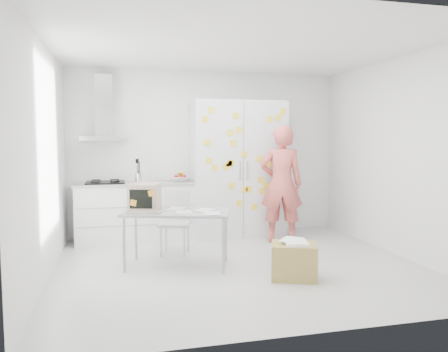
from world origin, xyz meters
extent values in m
cube|color=silver|center=(0.00, 0.00, -0.01)|extent=(4.50, 4.00, 0.02)
cube|color=white|center=(0.00, 2.00, 1.35)|extent=(4.50, 0.02, 2.70)
cube|color=white|center=(-2.25, 0.00, 1.35)|extent=(0.02, 4.00, 2.70)
cube|color=white|center=(2.25, 0.00, 1.35)|extent=(0.02, 4.00, 2.70)
cube|color=white|center=(0.00, 0.00, 2.70)|extent=(4.50, 4.00, 0.02)
cube|color=white|center=(-1.20, 1.70, 0.44)|extent=(1.80, 0.60, 0.88)
cube|color=gray|center=(-1.20, 1.40, 0.58)|extent=(1.76, 0.01, 0.01)
cube|color=gray|center=(-1.20, 1.40, 0.30)|extent=(1.76, 0.01, 0.01)
cube|color=#9E9E99|center=(-1.20, 1.70, 0.90)|extent=(1.84, 0.63, 0.04)
cube|color=black|center=(-1.65, 1.70, 0.93)|extent=(0.58, 0.50, 0.03)
cylinder|color=black|center=(-1.79, 1.58, 0.95)|extent=(0.14, 0.14, 0.02)
cylinder|color=black|center=(-1.51, 1.58, 0.95)|extent=(0.14, 0.14, 0.02)
cylinder|color=black|center=(-1.79, 1.82, 0.95)|extent=(0.14, 0.14, 0.02)
cylinder|color=black|center=(-1.51, 1.82, 0.95)|extent=(0.14, 0.14, 0.02)
cylinder|color=silver|center=(-1.15, 1.70, 0.99)|extent=(0.10, 0.10, 0.14)
cylinder|color=black|center=(-1.16, 1.71, 1.09)|extent=(0.01, 0.01, 0.30)
cylinder|color=black|center=(-1.13, 1.69, 1.09)|extent=(0.01, 0.01, 0.30)
cylinder|color=black|center=(-1.15, 1.72, 1.09)|extent=(0.01, 0.01, 0.30)
cube|color=black|center=(-1.16, 1.71, 1.25)|extent=(0.05, 0.01, 0.07)
imported|color=white|center=(-0.50, 1.70, 0.96)|extent=(0.31, 0.31, 0.08)
sphere|color=#B2140F|center=(-0.56, 1.72, 0.99)|extent=(0.08, 0.08, 0.08)
sphere|color=#B2140F|center=(-0.47, 1.65, 0.99)|extent=(0.08, 0.08, 0.08)
sphere|color=#B2140F|center=(-0.43, 1.74, 0.99)|extent=(0.08, 0.08, 0.08)
cylinder|color=yellow|center=(-0.52, 1.72, 1.03)|extent=(0.09, 0.17, 0.10)
cylinder|color=yellow|center=(-0.49, 1.72, 1.03)|extent=(0.04, 0.17, 0.10)
cylinder|color=yellow|center=(-0.47, 1.72, 1.03)|extent=(0.08, 0.17, 0.10)
cube|color=silver|center=(-1.65, 1.75, 1.60)|extent=(0.70, 0.48, 0.07)
cube|color=silver|center=(-1.65, 1.87, 2.10)|extent=(0.26, 0.24, 0.95)
cube|color=silver|center=(0.45, 1.68, 1.10)|extent=(1.50, 0.65, 2.20)
cube|color=slate|center=(0.45, 1.35, 1.10)|extent=(0.01, 0.01, 2.16)
cube|color=silver|center=(0.39, 1.34, 1.10)|extent=(0.02, 0.02, 0.30)
cube|color=silver|center=(0.51, 1.34, 1.10)|extent=(0.02, 0.02, 0.30)
cube|color=yellow|center=(0.86, 1.34, 1.90)|extent=(0.10, 0.00, 0.10)
cube|color=yellow|center=(1.01, 1.34, 1.93)|extent=(0.12, 0.00, 0.12)
cube|color=yellow|center=(1.12, 1.34, 1.05)|extent=(0.12, 0.00, 0.12)
cube|color=yellow|center=(0.22, 1.34, 1.21)|extent=(0.10, 0.00, 0.10)
cube|color=yellow|center=(0.46, 1.34, 1.35)|extent=(0.12, 0.00, 0.12)
cube|color=yellow|center=(0.83, 1.34, 0.86)|extent=(0.12, 0.00, 0.12)
cube|color=yellow|center=(0.25, 1.34, 0.87)|extent=(0.10, 0.00, 0.10)
cube|color=yellow|center=(0.32, 1.34, 1.95)|extent=(0.12, 0.00, 0.12)
cube|color=yellow|center=(0.54, 1.34, 0.81)|extent=(0.12, 0.00, 0.12)
cube|color=yellow|center=(0.86, 1.34, 1.19)|extent=(0.12, 0.00, 0.12)
cube|color=yellow|center=(0.74, 1.34, 0.94)|extent=(0.10, 0.00, 0.10)
cube|color=yellow|center=(0.24, 1.34, 1.69)|extent=(0.12, 0.00, 0.12)
cube|color=yellow|center=(-0.01, 1.34, 1.15)|extent=(0.10, 0.00, 0.10)
cube|color=yellow|center=(-0.10, 1.34, 1.26)|extent=(0.10, 0.00, 0.10)
cube|color=yellow|center=(-0.16, 1.34, 1.89)|extent=(0.11, 0.00, 0.11)
cube|color=yellow|center=(0.38, 1.34, 0.59)|extent=(0.10, 0.00, 0.10)
cube|color=yellow|center=(0.25, 1.34, 1.22)|extent=(0.11, 0.00, 0.11)
cube|color=yellow|center=(0.99, 1.34, 0.59)|extent=(0.11, 0.00, 0.11)
cube|color=yellow|center=(1.09, 1.34, 2.03)|extent=(0.10, 0.00, 0.10)
cube|color=yellow|center=(0.28, 1.34, 1.53)|extent=(0.10, 0.00, 0.10)
cube|color=yellow|center=(0.17, 1.34, 1.16)|extent=(0.11, 0.00, 0.11)
cube|color=yellow|center=(0.63, 1.34, 0.52)|extent=(0.10, 0.00, 0.10)
cube|color=yellow|center=(-0.07, 1.34, 2.03)|extent=(0.10, 0.00, 0.10)
cube|color=yellow|center=(-0.13, 1.34, 1.54)|extent=(0.12, 0.00, 0.12)
cube|color=yellow|center=(0.76, 1.34, 0.77)|extent=(0.11, 0.00, 0.11)
cube|color=yellow|center=(0.37, 1.34, 1.73)|extent=(0.11, 0.00, 0.11)
cube|color=yellow|center=(0.72, 1.34, 1.28)|extent=(0.11, 0.00, 0.11)
cube|color=yellow|center=(0.47, 1.34, 0.80)|extent=(0.11, 0.00, 0.11)
imported|color=#D45A52|center=(0.99, 1.10, 0.90)|extent=(0.75, 0.59, 1.80)
cube|color=gray|center=(-0.76, 0.14, 0.69)|extent=(1.43, 1.01, 0.03)
cylinder|color=#9E9FA3|center=(-1.41, 0.06, 0.33)|extent=(0.04, 0.04, 0.67)
cylinder|color=#9E9FA3|center=(-0.27, -0.29, 0.33)|extent=(0.04, 0.04, 0.67)
cylinder|color=#9E9FA3|center=(-1.25, 0.58, 0.33)|extent=(0.04, 0.04, 0.67)
cylinder|color=#9E9FA3|center=(-0.11, 0.23, 0.33)|extent=(0.04, 0.04, 0.67)
cube|color=tan|center=(-1.14, 0.34, 0.87)|extent=(0.45, 0.46, 0.33)
cube|color=tan|center=(-1.19, 0.15, 0.87)|extent=(0.32, 0.12, 0.30)
cube|color=black|center=(-1.20, 0.14, 0.87)|extent=(0.27, 0.09, 0.23)
cube|color=orange|center=(-1.29, 0.17, 0.82)|extent=(0.08, 0.03, 0.09)
cube|color=orange|center=(-1.07, 0.10, 0.94)|extent=(0.09, 0.03, 0.09)
cube|color=tan|center=(-1.16, 0.10, 0.71)|extent=(0.43, 0.25, 0.02)
cube|color=gray|center=(-1.16, 0.10, 0.73)|extent=(0.39, 0.21, 0.01)
cube|color=silver|center=(-0.68, 0.07, 0.70)|extent=(0.21, 0.29, 0.00)
cube|color=silver|center=(-0.42, 0.16, 0.70)|extent=(0.32, 0.34, 0.00)
cube|color=silver|center=(-0.38, -0.12, 0.71)|extent=(0.25, 0.31, 0.00)
cube|color=silver|center=(-0.75, 0.34, 0.70)|extent=(0.30, 0.33, 0.00)
cube|color=#B8B8B6|center=(-0.71, 0.74, 0.42)|extent=(0.50, 0.50, 0.04)
cube|color=#B8B8B6|center=(-0.66, 0.91, 0.66)|extent=(0.37, 0.15, 0.43)
cylinder|color=#B4B3B8|center=(-0.92, 0.63, 0.20)|extent=(0.03, 0.03, 0.41)
cylinder|color=#B4B3B8|center=(-0.61, 0.53, 0.20)|extent=(0.03, 0.03, 0.41)
cylinder|color=#B4B3B8|center=(-0.82, 0.94, 0.20)|extent=(0.03, 0.03, 0.41)
cylinder|color=#B4B3B8|center=(-0.51, 0.84, 0.20)|extent=(0.03, 0.03, 0.41)
cube|color=#AA934A|center=(0.48, -0.63, 0.20)|extent=(0.62, 0.56, 0.41)
cube|color=white|center=(0.49, -0.65, 0.42)|extent=(0.31, 0.37, 0.04)
cube|color=white|center=(0.46, -0.58, 0.44)|extent=(0.35, 0.37, 0.00)
camera|label=1|loc=(-1.46, -5.19, 1.61)|focal=35.00mm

